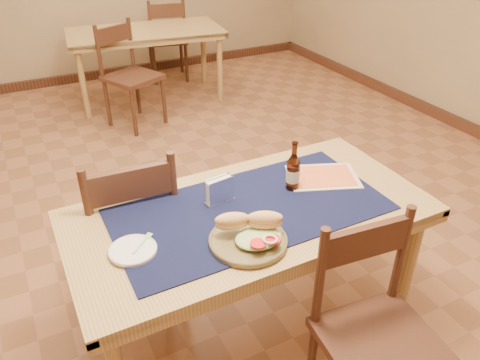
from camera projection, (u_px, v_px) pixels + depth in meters
name	position (u px, v px, depth m)	size (l,w,h in m)	color
room	(176.00, 21.00, 2.34)	(6.04, 7.04, 2.84)	#935E40
main_table	(250.00, 225.00, 2.11)	(1.60, 0.80, 0.75)	tan
placemat	(250.00, 209.00, 2.07)	(1.20, 0.60, 0.01)	black
baseboard	(191.00, 235.00, 3.04)	(6.00, 7.00, 0.10)	#472619
back_table	(146.00, 38.00, 4.86)	(1.65, 0.97, 0.75)	tan
chair_main_far	(132.00, 228.00, 2.36)	(0.47, 0.47, 0.97)	#472619
chair_main_near	(376.00, 333.00, 1.82)	(0.48, 0.48, 0.94)	#472619
chair_back_near	(129.00, 74.00, 4.39)	(0.59, 0.59, 0.96)	#472619
chair_back_far	(167.00, 39.00, 5.49)	(0.52, 0.52, 0.95)	#472619
sandwich_plate	(250.00, 235.00, 1.85)	(0.32, 0.32, 0.12)	brown
side_plate	(133.00, 250.00, 1.81)	(0.19, 0.19, 0.02)	silver
fork	(143.00, 241.00, 1.85)	(0.11, 0.10, 0.00)	#87E27C
beer_bottle	(293.00, 172.00, 2.17)	(0.06, 0.06, 0.24)	#451D0C
napkin_holder	(219.00, 190.00, 2.09)	(0.14, 0.07, 0.12)	white
menu_card	(323.00, 176.00, 2.29)	(0.40, 0.35, 0.01)	beige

